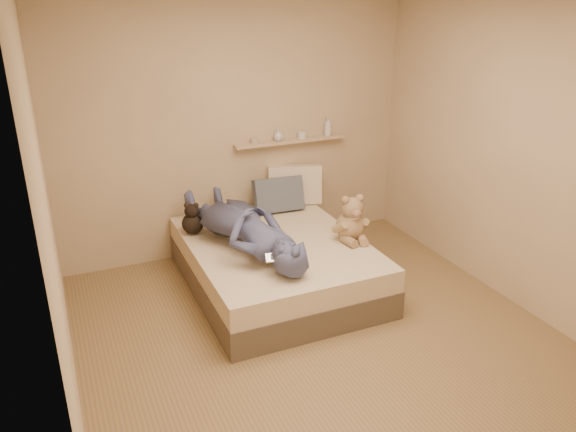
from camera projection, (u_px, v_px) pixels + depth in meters
name	position (u px, v px, depth m)	size (l,w,h in m)	color
room	(326.00, 182.00, 3.92)	(3.80, 3.80, 3.80)	olive
bed	(276.00, 264.00, 5.11)	(1.50, 1.90, 0.45)	brown
game_console	(277.00, 257.00, 4.38)	(0.19, 0.11, 0.06)	silver
teddy_bear	(351.00, 222.00, 4.99)	(0.36, 0.35, 0.43)	#A38259
dark_plush	(192.00, 220.00, 5.14)	(0.20, 0.20, 0.31)	black
pillow_cream	(295.00, 185.00, 5.86)	(0.55, 0.16, 0.40)	beige
pillow_grey	(278.00, 195.00, 5.67)	(0.50, 0.14, 0.34)	#555B67
person	(244.00, 226.00, 4.85)	(0.60, 1.64, 0.39)	#454A6D
wall_shelf	(290.00, 141.00, 5.76)	(1.20, 0.12, 0.03)	tan
shelf_bottles	(297.00, 132.00, 5.75)	(0.90, 0.14, 0.19)	beige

